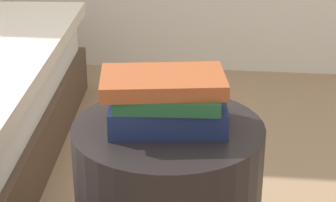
# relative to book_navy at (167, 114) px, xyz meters

# --- Properties ---
(book_navy) EXTENTS (0.28, 0.19, 0.06)m
(book_navy) POSITION_rel_book_navy_xyz_m (0.00, 0.00, 0.00)
(book_navy) COLOR #19234C
(book_navy) RESTS_ON side_table
(book_forest) EXTENTS (0.25, 0.19, 0.03)m
(book_forest) POSITION_rel_book_navy_xyz_m (0.00, -0.00, 0.05)
(book_forest) COLOR #1E512D
(book_forest) RESTS_ON book_navy
(book_rust) EXTENTS (0.30, 0.21, 0.03)m
(book_rust) POSITION_rel_book_navy_xyz_m (-0.01, -0.00, 0.08)
(book_rust) COLOR #994723
(book_rust) RESTS_ON book_forest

